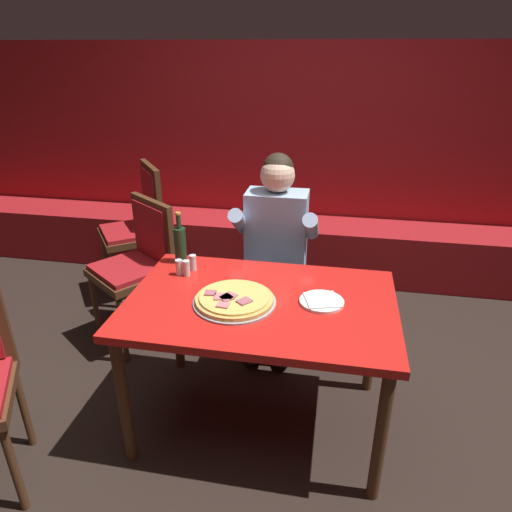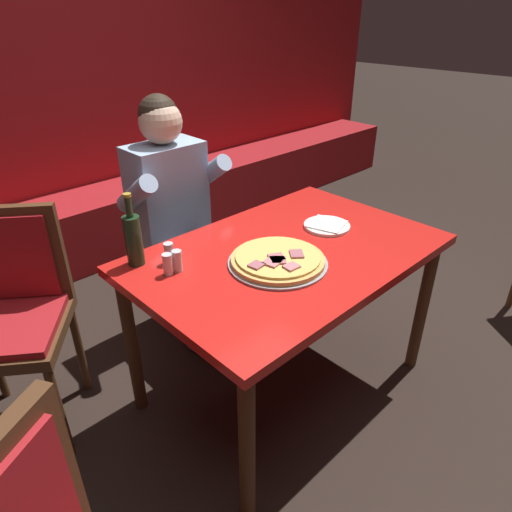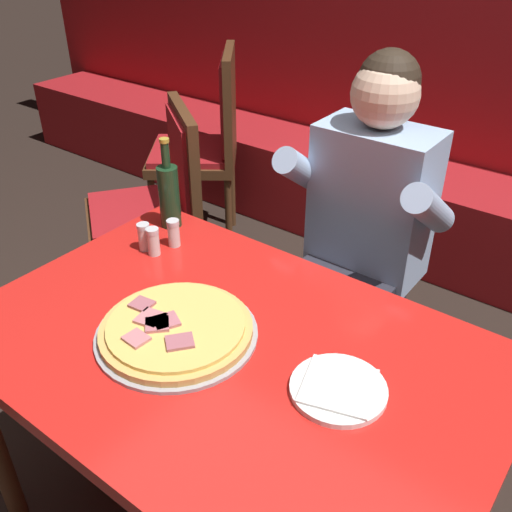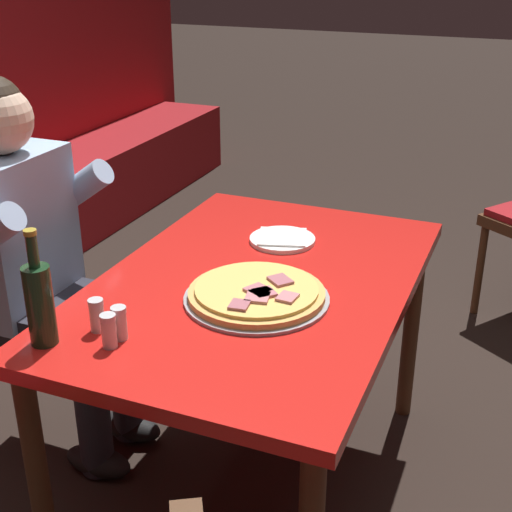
{
  "view_description": "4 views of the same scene",
  "coord_description": "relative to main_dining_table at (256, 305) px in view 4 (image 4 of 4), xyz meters",
  "views": [
    {
      "loc": [
        0.32,
        -1.86,
        1.85
      ],
      "look_at": [
        -0.08,
        0.31,
        0.83
      ],
      "focal_mm": 32.0,
      "sensor_mm": 36.0,
      "label": 1
    },
    {
      "loc": [
        -1.25,
        -1.1,
        1.64
      ],
      "look_at": [
        -0.13,
        0.06,
        0.74
      ],
      "focal_mm": 32.0,
      "sensor_mm": 36.0,
      "label": 2
    },
    {
      "loc": [
        0.68,
        -0.78,
        1.65
      ],
      "look_at": [
        -0.15,
        0.32,
        0.78
      ],
      "focal_mm": 40.0,
      "sensor_mm": 36.0,
      "label": 3
    },
    {
      "loc": [
        -1.69,
        -0.69,
        1.64
      ],
      "look_at": [
        0.12,
        0.05,
        0.76
      ],
      "focal_mm": 50.0,
      "sensor_mm": 36.0,
      "label": 4
    }
  ],
  "objects": [
    {
      "name": "ground_plane",
      "position": [
        0.0,
        0.0,
        -0.66
      ],
      "size": [
        24.0,
        24.0,
        0.0
      ],
      "primitive_type": "plane",
      "color": "black"
    },
    {
      "name": "main_dining_table",
      "position": [
        0.0,
        0.0,
        0.0
      ],
      "size": [
        1.28,
        0.85,
        0.75
      ],
      "color": "#4C2D19",
      "rests_on": "ground_plane"
    },
    {
      "name": "pizza",
      "position": [
        -0.12,
        -0.05,
        0.1
      ],
      "size": [
        0.39,
        0.39,
        0.05
      ],
      "color": "#9E9EA3",
      "rests_on": "main_dining_table"
    },
    {
      "name": "plate_white_paper",
      "position": [
        0.29,
        0.03,
        0.09
      ],
      "size": [
        0.21,
        0.21,
        0.02
      ],
      "color": "white",
      "rests_on": "main_dining_table"
    },
    {
      "name": "beer_bottle",
      "position": [
        -0.51,
        0.34,
        0.19
      ],
      "size": [
        0.07,
        0.07,
        0.29
      ],
      "color": "#19381E",
      "rests_on": "main_dining_table"
    },
    {
      "name": "shaker_black_pepper",
      "position": [
        -0.42,
        0.25,
        0.12
      ],
      "size": [
        0.04,
        0.04,
        0.09
      ],
      "color": "silver",
      "rests_on": "main_dining_table"
    },
    {
      "name": "shaker_oregano",
      "position": [
        -0.43,
        0.18,
        0.12
      ],
      "size": [
        0.04,
        0.04,
        0.09
      ],
      "color": "silver",
      "rests_on": "main_dining_table"
    },
    {
      "name": "shaker_red_pepper_flakes",
      "position": [
        -0.47,
        0.18,
        0.12
      ],
      "size": [
        0.04,
        0.04,
        0.09
      ],
      "color": "silver",
      "rests_on": "main_dining_table"
    },
    {
      "name": "diner_seated_blue_shirt",
      "position": [
        -0.04,
        0.72,
        0.04
      ],
      "size": [
        0.53,
        0.53,
        1.27
      ],
      "color": "black",
      "rests_on": "ground_plane"
    }
  ]
}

